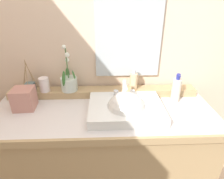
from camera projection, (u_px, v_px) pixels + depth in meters
name	position (u px, v px, depth m)	size (l,w,h in m)	color
wall_back	(102.00, 38.00, 1.41)	(2.93, 0.20, 2.51)	beige
vanity_cabinet	(104.00, 160.00, 1.43)	(1.43, 0.56, 0.88)	tan
back_ledge	(103.00, 92.00, 1.41)	(1.35, 0.11, 0.05)	tan
sink_basin	(126.00, 110.00, 1.20)	(0.46, 0.35, 0.27)	white
potted_plant	(69.00, 82.00, 1.36)	(0.12, 0.13, 0.33)	silver
soap_dispenser	(134.00, 81.00, 1.38)	(0.05, 0.06, 0.16)	#E1B98B
tumbler_cup	(44.00, 85.00, 1.35)	(0.07, 0.07, 0.10)	white
reed_diffuser	(30.00, 87.00, 1.36)	(0.09, 0.12, 0.23)	slate
lotion_bottle	(176.00, 90.00, 1.31)	(0.06, 0.06, 0.20)	beige
tissue_box	(24.00, 99.00, 1.24)	(0.13, 0.13, 0.14)	tan
mirror	(128.00, 35.00, 1.30)	(0.45, 0.02, 0.58)	silver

